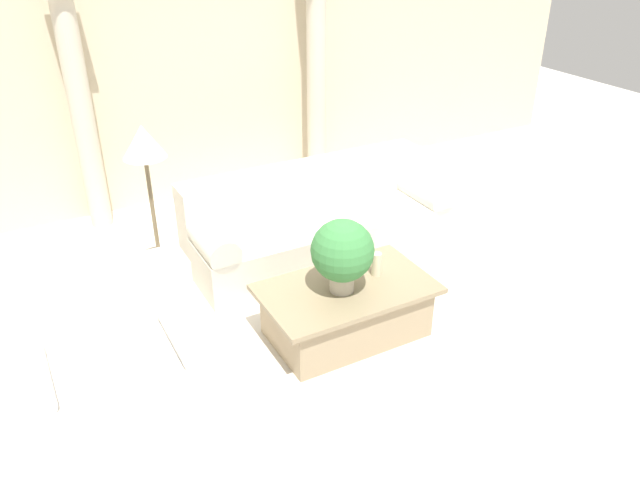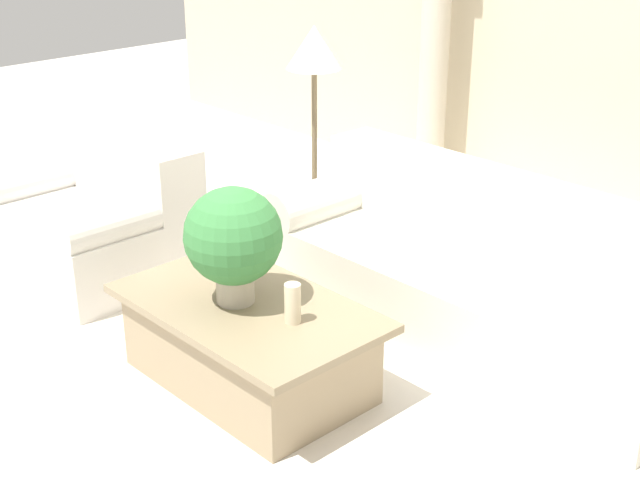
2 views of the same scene
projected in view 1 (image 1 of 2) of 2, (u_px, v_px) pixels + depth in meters
ground_plane at (332, 300)px, 5.33m from camera, size 16.00×16.00×0.00m
wall_back at (208, 50)px, 6.64m from camera, size 10.00×0.06×3.20m
sofa_long at (317, 221)px, 5.92m from camera, size 2.48×0.91×0.82m
loveseat at (108, 352)px, 4.17m from camera, size 1.30×0.91×0.82m
coffee_table at (346, 310)px, 4.81m from camera, size 1.31×0.78×0.44m
potted_plant at (342, 252)px, 4.51m from camera, size 0.47×0.47×0.57m
pillar_candle at (376, 264)px, 4.82m from camera, size 0.08×0.08×0.19m
floor_lamp at (144, 150)px, 4.98m from camera, size 0.35×0.35×1.46m
column_left at (82, 115)px, 6.03m from camera, size 0.31×0.31×2.31m
column_right at (316, 82)px, 7.11m from camera, size 0.31×0.31×2.31m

